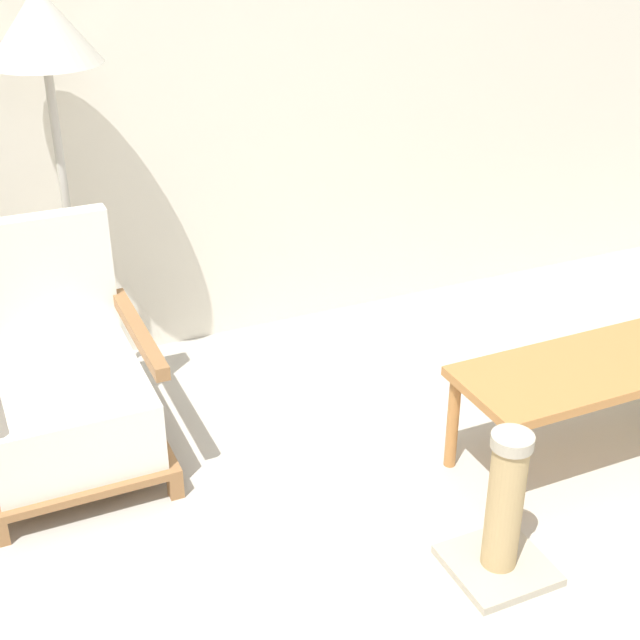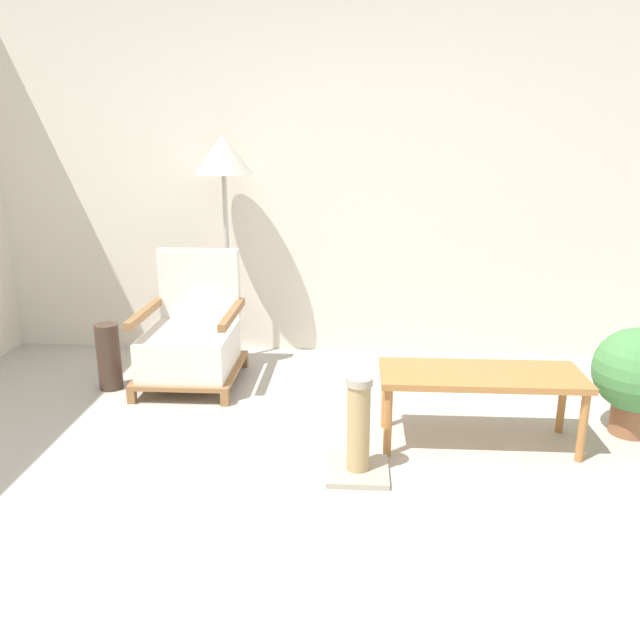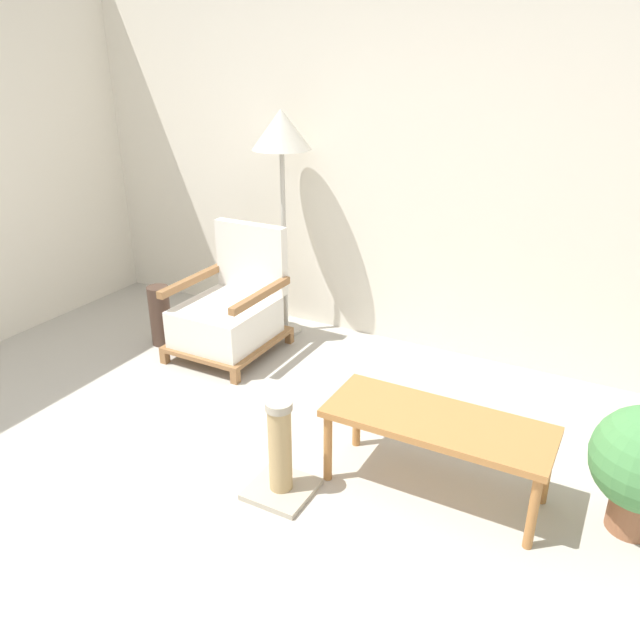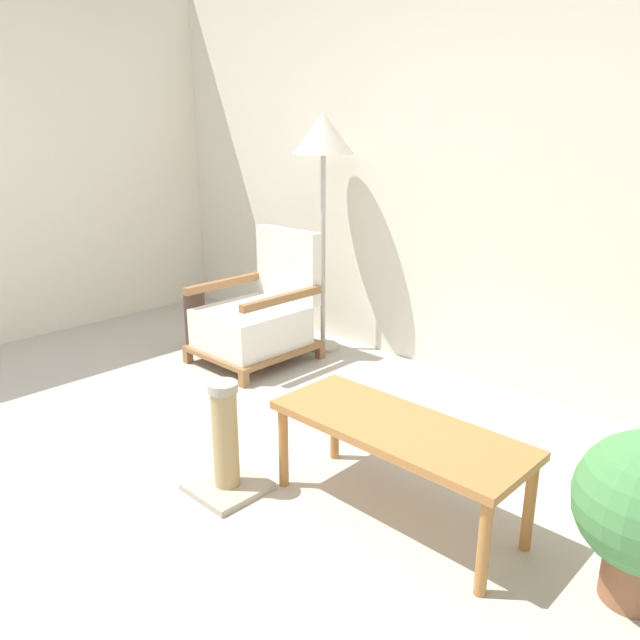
{
  "view_description": "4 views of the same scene",
  "coord_description": "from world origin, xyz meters",
  "px_view_note": "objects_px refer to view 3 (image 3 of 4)",
  "views": [
    {
      "loc": [
        -1.15,
        -1.15,
        2.02
      ],
      "look_at": [
        0.01,
        1.44,
        0.55
      ],
      "focal_mm": 50.0,
      "sensor_mm": 36.0,
      "label": 1
    },
    {
      "loc": [
        0.24,
        -2.19,
        1.61
      ],
      "look_at": [
        0.01,
        1.44,
        0.55
      ],
      "focal_mm": 35.0,
      "sensor_mm": 36.0,
      "label": 2
    },
    {
      "loc": [
        1.6,
        -1.5,
        2.03
      ],
      "look_at": [
        0.01,
        1.44,
        0.55
      ],
      "focal_mm": 35.0,
      "sensor_mm": 36.0,
      "label": 3
    },
    {
      "loc": [
        2.23,
        -0.88,
        1.56
      ],
      "look_at": [
        0.01,
        1.44,
        0.55
      ],
      "focal_mm": 35.0,
      "sensor_mm": 36.0,
      "label": 4
    }
  ],
  "objects_px": {
    "armchair": "(230,312)",
    "floor_lamp": "(282,139)",
    "scratching_post": "(280,459)",
    "coffee_table": "(437,428)",
    "vase": "(160,316)"
  },
  "relations": [
    {
      "from": "floor_lamp",
      "to": "scratching_post",
      "type": "height_order",
      "value": "floor_lamp"
    },
    {
      "from": "scratching_post",
      "to": "vase",
      "type": "bearing_deg",
      "value": 148.47
    },
    {
      "from": "coffee_table",
      "to": "scratching_post",
      "type": "distance_m",
      "value": 0.77
    },
    {
      "from": "armchair",
      "to": "scratching_post",
      "type": "height_order",
      "value": "armchair"
    },
    {
      "from": "coffee_table",
      "to": "vase",
      "type": "distance_m",
      "value": 2.4
    },
    {
      "from": "armchair",
      "to": "coffee_table",
      "type": "bearing_deg",
      "value": -24.06
    },
    {
      "from": "floor_lamp",
      "to": "vase",
      "type": "height_order",
      "value": "floor_lamp"
    },
    {
      "from": "vase",
      "to": "armchair",
      "type": "bearing_deg",
      "value": 16.32
    },
    {
      "from": "armchair",
      "to": "floor_lamp",
      "type": "distance_m",
      "value": 1.24
    },
    {
      "from": "floor_lamp",
      "to": "coffee_table",
      "type": "relative_size",
      "value": 1.52
    },
    {
      "from": "armchair",
      "to": "vase",
      "type": "distance_m",
      "value": 0.55
    },
    {
      "from": "scratching_post",
      "to": "armchair",
      "type": "bearing_deg",
      "value": 134.14
    },
    {
      "from": "floor_lamp",
      "to": "coffee_table",
      "type": "distance_m",
      "value": 2.31
    },
    {
      "from": "scratching_post",
      "to": "coffee_table",
      "type": "bearing_deg",
      "value": 29.6
    },
    {
      "from": "coffee_table",
      "to": "scratching_post",
      "type": "bearing_deg",
      "value": -150.4
    }
  ]
}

